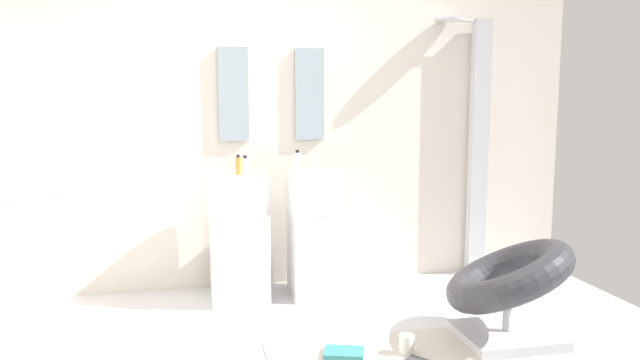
{
  "coord_description": "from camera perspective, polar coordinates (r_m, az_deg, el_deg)",
  "views": [
    {
      "loc": [
        -0.6,
        -2.99,
        1.44
      ],
      "look_at": [
        0.15,
        0.55,
        0.95
      ],
      "focal_mm": 34.26,
      "sensor_mm": 36.0,
      "label": 1
    }
  ],
  "objects": [
    {
      "name": "pedestal_sink_right",
      "position": [
        4.46,
        -0.19,
        -4.85
      ],
      "size": [
        0.42,
        0.42,
        1.02
      ],
      "color": "white",
      "rests_on": "ground_plane"
    },
    {
      "name": "soap_bottle_white",
      "position": [
        4.19,
        -7.0,
        1.34
      ],
      "size": [
        0.04,
        0.04,
        0.13
      ],
      "color": "white",
      "rests_on": "pedestal_sink_left"
    },
    {
      "name": "towel_rack",
      "position": [
        3.67,
        -25.98,
        -5.86
      ],
      "size": [
        0.37,
        0.22,
        0.95
      ],
      "color": "#B7BABF",
      "rests_on": "ground_plane"
    },
    {
      "name": "soap_bottle_clear",
      "position": [
        4.37,
        -2.12,
        1.78
      ],
      "size": [
        0.05,
        0.05,
        0.15
      ],
      "color": "silver",
      "rests_on": "pedestal_sink_right"
    },
    {
      "name": "magazine_teal",
      "position": [
        3.55,
        2.25,
        -15.83
      ],
      "size": [
        0.26,
        0.22,
        0.03
      ],
      "primitive_type": "cube",
      "rotation": [
        0.0,
        0.0,
        -0.31
      ],
      "color": "teal",
      "rests_on": "area_rug"
    },
    {
      "name": "pedestal_sink_left",
      "position": [
        4.38,
        -7.58,
        -5.15
      ],
      "size": [
        0.42,
        0.42,
        1.02
      ],
      "color": "white",
      "rests_on": "ground_plane"
    },
    {
      "name": "coffee_mug",
      "position": [
        3.59,
        8.1,
        -14.93
      ],
      "size": [
        0.09,
        0.09,
        0.11
      ],
      "primitive_type": "cylinder",
      "color": "white",
      "rests_on": "area_rug"
    },
    {
      "name": "lounge_chair",
      "position": [
        3.82,
        17.19,
        -9.23
      ],
      "size": [
        1.05,
        1.05,
        0.65
      ],
      "color": "#B7BABF",
      "rests_on": "ground_plane"
    },
    {
      "name": "rear_partition",
      "position": [
        4.68,
        -4.61,
        5.96
      ],
      "size": [
        4.8,
        0.1,
        2.6
      ],
      "primitive_type": "cube",
      "color": "beige",
      "rests_on": "ground_plane"
    },
    {
      "name": "soap_bottle_amber",
      "position": [
        4.15,
        -7.64,
        1.34
      ],
      "size": [
        0.04,
        0.04,
        0.14
      ],
      "color": "#C68C38",
      "rests_on": "pedestal_sink_left"
    },
    {
      "name": "vanity_mirror_left",
      "position": [
        4.58,
        -8.11,
        7.94
      ],
      "size": [
        0.22,
        0.03,
        0.69
      ],
      "primitive_type": "cube",
      "color": "#8C9EA8"
    },
    {
      "name": "vanity_mirror_right",
      "position": [
        4.66,
        -0.99,
        8.01
      ],
      "size": [
        0.22,
        0.03,
        0.69
      ],
      "primitive_type": "cube",
      "color": "#8C9EA8"
    },
    {
      "name": "shower_column",
      "position": [
        5.06,
        14.45,
        3.38
      ],
      "size": [
        0.49,
        0.24,
        2.05
      ],
      "color": "#B7BABF",
      "rests_on": "ground_plane"
    }
  ]
}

